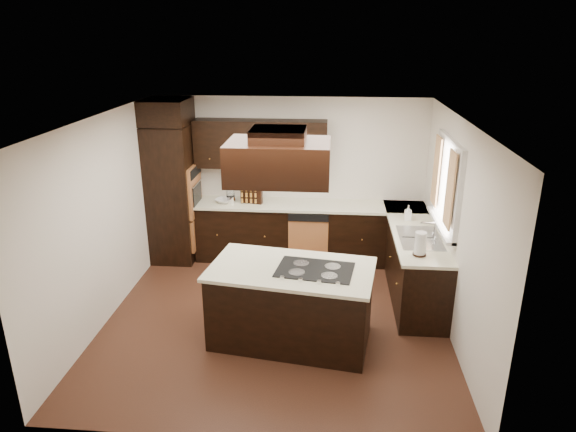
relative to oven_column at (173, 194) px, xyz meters
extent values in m
cube|color=brown|center=(1.78, -1.71, -1.07)|extent=(4.20, 4.20, 0.02)
cube|color=silver|center=(1.78, -1.71, 1.45)|extent=(4.20, 4.20, 0.02)
cube|color=silver|center=(1.78, 0.40, 0.19)|extent=(4.20, 0.02, 2.50)
cube|color=silver|center=(1.78, -3.81, 0.19)|extent=(4.20, 0.02, 2.50)
cube|color=silver|center=(-0.33, -1.71, 0.19)|extent=(0.02, 4.20, 2.50)
cube|color=silver|center=(3.88, -1.71, 0.19)|extent=(0.02, 4.20, 2.50)
cube|color=black|center=(0.00, 0.00, 0.00)|extent=(0.65, 0.75, 2.12)
cube|color=#BF723D|center=(0.35, 0.00, 0.06)|extent=(0.05, 0.62, 0.78)
cube|color=black|center=(1.81, 0.09, -0.62)|extent=(2.93, 0.60, 0.88)
cube|color=black|center=(3.58, -0.80, -0.62)|extent=(0.60, 2.40, 0.88)
cube|color=beige|center=(1.81, 0.08, -0.16)|extent=(2.93, 0.63, 0.04)
cube|color=beige|center=(3.56, -0.80, -0.16)|extent=(0.63, 2.40, 0.04)
cube|color=black|center=(1.34, 0.23, 0.75)|extent=(2.00, 0.34, 0.72)
cube|color=#BF723D|center=(2.10, -0.20, -0.66)|extent=(0.60, 0.05, 0.72)
cube|color=silver|center=(3.85, -1.16, 0.59)|extent=(0.06, 1.32, 1.12)
cube|color=white|center=(3.87, -1.16, 0.59)|extent=(0.00, 1.20, 1.00)
cube|color=#FFE6B7|center=(3.79, -1.57, 0.64)|extent=(0.02, 0.34, 0.90)
cube|color=#FFE6B7|center=(3.79, -0.74, 0.64)|extent=(0.02, 0.34, 0.90)
cube|color=silver|center=(3.58, -1.16, -0.14)|extent=(0.52, 0.84, 0.01)
cube|color=black|center=(2.00, -2.17, -0.62)|extent=(1.89, 1.22, 0.88)
cube|color=beige|center=(2.00, -2.17, -0.16)|extent=(1.96, 1.29, 0.04)
cube|color=black|center=(2.27, -2.21, -0.13)|extent=(0.91, 0.67, 0.01)
cube|color=black|center=(1.88, -2.25, 1.10)|extent=(1.05, 0.72, 0.42)
cube|color=black|center=(1.88, -2.25, 1.38)|extent=(0.55, 0.50, 0.13)
cylinder|color=silver|center=(0.89, 0.06, -0.09)|extent=(0.15, 0.15, 0.10)
cone|color=silver|center=(0.89, 0.06, 0.09)|extent=(0.13, 0.13, 0.26)
cube|color=black|center=(1.21, 0.07, 0.00)|extent=(0.35, 0.16, 0.28)
imported|color=silver|center=(0.79, 0.05, -0.11)|extent=(0.35, 0.35, 0.06)
imported|color=silver|center=(3.51, -0.50, -0.03)|extent=(0.11, 0.11, 0.21)
cylinder|color=silver|center=(3.48, -1.70, 0.01)|extent=(0.14, 0.14, 0.29)
camera|label=1|loc=(2.41, -7.35, 2.37)|focal=32.00mm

